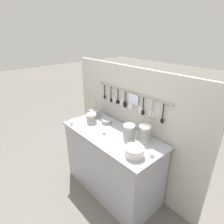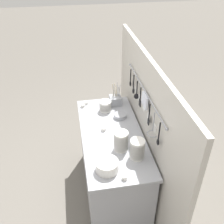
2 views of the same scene
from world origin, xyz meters
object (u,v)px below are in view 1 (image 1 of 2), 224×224
at_px(bowl_stack_nested_right, 91,118).
at_px(cup_beside_plates, 152,155).
at_px(bowl_stack_tall_left, 145,134).
at_px(plate_stack, 134,152).
at_px(cutlery_caddy, 95,113).
at_px(bowl_stack_wide_centre, 129,133).
at_px(cup_by_caddy, 71,123).
at_px(cup_front_left, 104,132).
at_px(cup_edge_far, 72,121).
at_px(steel_mixing_bowl, 107,121).

distance_m(bowl_stack_nested_right, cup_beside_plates, 1.02).
height_order(bowl_stack_tall_left, plate_stack, bowl_stack_tall_left).
xyz_separation_m(bowl_stack_tall_left, cutlery_caddy, (-0.90, -0.03, -0.04)).
relative_size(bowl_stack_wide_centre, cutlery_caddy, 0.73).
bearing_deg(plate_stack, cup_by_caddy, -173.14).
bearing_deg(cup_front_left, bowl_stack_wide_centre, 21.38).
distance_m(cup_beside_plates, cup_edge_far, 1.21).
distance_m(bowl_stack_tall_left, cup_beside_plates, 0.29).
relative_size(cup_beside_plates, cup_front_left, 1.00).
bearing_deg(steel_mixing_bowl, plate_stack, -19.50).
relative_size(bowl_stack_tall_left, plate_stack, 0.99).
relative_size(bowl_stack_wide_centre, cup_front_left, 4.34).
relative_size(cutlery_caddy, cup_front_left, 5.90).
bearing_deg(cup_front_left, bowl_stack_nested_right, 168.50).
distance_m(cup_beside_plates, cup_by_caddy, 1.16).
bearing_deg(cup_by_caddy, cup_front_left, 19.65).
xyz_separation_m(bowl_stack_nested_right, cup_beside_plates, (1.02, -0.00, -0.04)).
xyz_separation_m(bowl_stack_nested_right, cup_by_caddy, (-0.12, -0.24, -0.04)).
height_order(bowl_stack_nested_right, cutlery_caddy, cutlery_caddy).
bearing_deg(bowl_stack_wide_centre, bowl_stack_tall_left, 42.56).
height_order(cup_edge_far, cup_by_caddy, same).
bearing_deg(steel_mixing_bowl, cup_by_caddy, -126.39).
distance_m(bowl_stack_wide_centre, steel_mixing_bowl, 0.51).
xyz_separation_m(steel_mixing_bowl, cup_by_caddy, (-0.28, -0.38, -0.00)).
bearing_deg(bowl_stack_tall_left, bowl_stack_wide_centre, -137.44).
distance_m(bowl_stack_nested_right, cup_front_left, 0.37).
bearing_deg(bowl_stack_nested_right, bowl_stack_tall_left, 11.62).
bearing_deg(plate_stack, cutlery_caddy, 165.56).
bearing_deg(cutlery_caddy, bowl_stack_wide_centre, -6.84).
distance_m(bowl_stack_wide_centre, plate_stack, 0.29).
height_order(bowl_stack_nested_right, cup_beside_plates, bowl_stack_nested_right).
distance_m(bowl_stack_nested_right, cutlery_caddy, 0.18).
bearing_deg(cutlery_caddy, bowl_stack_tall_left, 1.62).
xyz_separation_m(cutlery_caddy, cup_by_caddy, (-0.01, -0.38, -0.04)).
bearing_deg(cup_by_caddy, cup_beside_plates, 12.11).
bearing_deg(cup_by_caddy, cup_edge_far, 143.20).
distance_m(bowl_stack_wide_centre, cup_by_caddy, 0.84).
relative_size(bowl_stack_nested_right, plate_stack, 0.68).
xyz_separation_m(cup_beside_plates, cup_edge_far, (-1.20, -0.20, 0.00)).
height_order(bowl_stack_nested_right, steel_mixing_bowl, bowl_stack_nested_right).
distance_m(cutlery_caddy, cup_front_left, 0.52).
bearing_deg(cup_edge_far, steel_mixing_bowl, 44.83).
height_order(plate_stack, cup_by_caddy, plate_stack).
height_order(steel_mixing_bowl, cup_front_left, steel_mixing_bowl).
height_order(bowl_stack_tall_left, cup_edge_far, bowl_stack_tall_left).
xyz_separation_m(bowl_stack_tall_left, bowl_stack_nested_right, (-0.79, -0.16, -0.04)).
relative_size(bowl_stack_nested_right, bowl_stack_wide_centre, 0.68).
distance_m(steel_mixing_bowl, cutlery_caddy, 0.28).
height_order(bowl_stack_tall_left, bowl_stack_wide_centre, bowl_stack_wide_centre).
bearing_deg(plate_stack, bowl_stack_wide_centre, 144.54).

